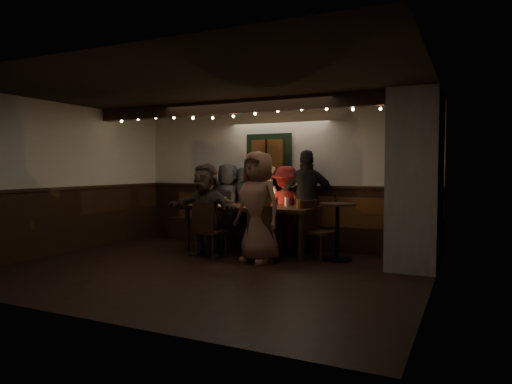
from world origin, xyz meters
The scene contains 13 objects.
room centered at (1.07, 1.42, 1.07)m, with size 6.02×5.01×2.62m.
dining_table centered at (-0.08, 1.40, 0.75)m, with size 2.30×0.98×1.00m.
chair_near_left centered at (-0.46, 0.56, 0.53)m, with size 0.47×0.47×0.93m.
chair_near_right centered at (0.44, 0.68, 0.50)m, with size 0.50×0.50×0.89m.
chair_end centered at (1.09, 1.35, 0.53)m, with size 0.54×0.54×0.95m.
high_top centered at (1.48, 1.37, 0.58)m, with size 0.58×0.58×0.92m.
person_a centered at (-0.95, 2.14, 0.78)m, with size 0.77×0.50×1.57m, color #23242B.
person_b centered at (-0.58, 2.06, 0.74)m, with size 0.54×0.36×1.49m, color black.
person_c centered at (-0.10, 2.08, 0.77)m, with size 0.75×0.59×1.55m, color beige.
person_d centered at (0.31, 2.07, 0.76)m, with size 0.98×0.56×1.51m, color #5C1013.
person_e centered at (0.72, 2.11, 0.91)m, with size 1.06×0.44×1.81m, color black.
person_f centered at (-0.60, 0.74, 0.78)m, with size 1.45×0.46×1.56m, color #3A2E26.
person_g centered at (0.40, 0.69, 0.87)m, with size 0.85×0.55×1.74m, color brown.
Camera 1 is at (3.42, -5.75, 1.48)m, focal length 32.00 mm.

